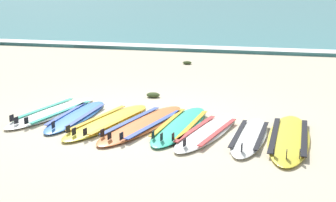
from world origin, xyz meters
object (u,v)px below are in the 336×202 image
surfboard_3 (143,124)px  surfboard_7 (289,138)px  surfboard_6 (250,136)px  surfboard_4 (180,125)px  surfboard_5 (207,132)px  surfboard_2 (108,121)px  surfboard_0 (53,112)px  surfboard_1 (76,116)px

surfboard_3 → surfboard_7: 2.31m
surfboard_3 → surfboard_6: bearing=-8.1°
surfboard_4 → surfboard_6: (1.13, -0.32, -0.00)m
surfboard_5 → surfboard_6: size_ratio=1.09×
surfboard_2 → surfboard_3: same height
surfboard_6 → surfboard_7: 0.58m
surfboard_0 → surfboard_5: same height
surfboard_1 → surfboard_3: same height
surfboard_6 → surfboard_7: same height
surfboard_2 → surfboard_4: (1.21, 0.06, 0.00)m
surfboard_0 → surfboard_2: size_ratio=0.99×
surfboard_5 → surfboard_3: bearing=170.1°
surfboard_5 → surfboard_6: bearing=-5.3°
surfboard_7 → surfboard_6: bearing=-174.4°
surfboard_3 → surfboard_7: same height
surfboard_5 → surfboard_7: same height
surfboard_5 → surfboard_7: 1.24m
surfboard_4 → surfboard_7: same height
surfboard_1 → surfboard_7: (3.54, -0.37, 0.00)m
surfboard_3 → surfboard_5: 1.09m
surfboard_0 → surfboard_4: same height
surfboard_6 → surfboard_0: bearing=170.6°
surfboard_7 → surfboard_0: bearing=172.7°
surfboard_0 → surfboard_6: size_ratio=1.19×
surfboard_2 → surfboard_5: size_ratio=1.11×
surfboard_5 → surfboard_6: 0.66m
surfboard_2 → surfboard_6: (2.34, -0.26, -0.00)m
surfboard_4 → surfboard_6: bearing=-15.6°
surfboard_6 → surfboard_2: bearing=173.7°
surfboard_2 → surfboard_7: bearing=-4.0°
surfboard_0 → surfboard_6: 3.52m
surfboard_3 → surfboard_5: (1.07, -0.19, -0.00)m
surfboard_1 → surfboard_3: 1.25m
surfboard_3 → surfboard_4: (0.60, 0.07, 0.00)m
surfboard_3 → surfboard_7: size_ratio=1.03×
surfboard_5 → surfboard_6: same height
surfboard_2 → surfboard_0: bearing=164.5°
surfboard_0 → surfboard_1: 0.53m
surfboard_0 → surfboard_7: same height
surfboard_1 → surfboard_2: size_ratio=0.87×
surfboard_4 → surfboard_0: bearing=173.7°
surfboard_1 → surfboard_6: same height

